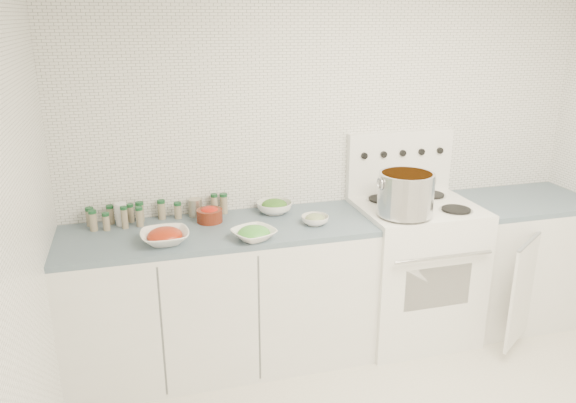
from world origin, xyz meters
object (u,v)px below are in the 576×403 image
object	(u,v)px
stove	(413,266)
stock_pot	(406,192)
bowl_tomato	(165,236)
bowl_snowpea	(254,234)

from	to	relation	value
stove	stock_pot	bearing A→B (deg)	-136.25
bowl_tomato	bowl_snowpea	xyz separation A→B (m)	(0.49, -0.08, -0.00)
stock_pot	stove	bearing A→B (deg)	43.75
bowl_tomato	bowl_snowpea	distance (m)	0.49
stock_pot	bowl_snowpea	distance (m)	0.97
stove	stock_pot	world-z (taller)	stove
stock_pot	bowl_snowpea	xyz separation A→B (m)	(-0.95, -0.04, -0.15)
stock_pot	bowl_tomato	world-z (taller)	stock_pot
stock_pot	bowl_snowpea	bearing A→B (deg)	-177.35
stock_pot	bowl_tomato	size ratio (longest dim) A/B	1.30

